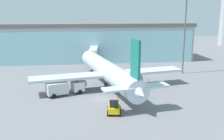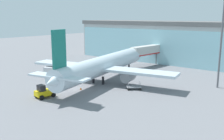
{
  "view_description": "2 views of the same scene",
  "coord_description": "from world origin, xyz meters",
  "px_view_note": "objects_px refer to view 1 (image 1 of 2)",
  "views": [
    {
      "loc": [
        -2.51,
        -46.28,
        15.98
      ],
      "look_at": [
        2.37,
        9.39,
        3.35
      ],
      "focal_mm": 42.0,
      "sensor_mm": 36.0,
      "label": 1
    },
    {
      "loc": [
        38.23,
        -32.54,
        13.86
      ],
      "look_at": [
        3.31,
        8.31,
        2.66
      ],
      "focal_mm": 42.0,
      "sensor_mm": 36.0,
      "label": 2
    }
  ],
  "objects_px": {
    "apron_light_mast": "(185,28)",
    "pushback_tug": "(114,108)",
    "airplane": "(108,71)",
    "jet_bridge": "(94,52)",
    "catering_truck": "(64,88)",
    "safety_cone_nose": "(117,97)",
    "baggage_cart": "(148,85)",
    "safety_cone_wingtip": "(47,86)"
  },
  "relations": [
    {
      "from": "catering_truck",
      "to": "pushback_tug",
      "type": "height_order",
      "value": "catering_truck"
    },
    {
      "from": "jet_bridge",
      "to": "safety_cone_wingtip",
      "type": "distance_m",
      "value": 23.33
    },
    {
      "from": "catering_truck",
      "to": "safety_cone_wingtip",
      "type": "height_order",
      "value": "catering_truck"
    },
    {
      "from": "catering_truck",
      "to": "pushback_tug",
      "type": "xyz_separation_m",
      "value": [
        8.78,
        -10.24,
        -0.49
      ]
    },
    {
      "from": "apron_light_mast",
      "to": "safety_cone_wingtip",
      "type": "bearing_deg",
      "value": -162.94
    },
    {
      "from": "jet_bridge",
      "to": "safety_cone_wingtip",
      "type": "xyz_separation_m",
      "value": [
        -10.43,
        -20.48,
        -4.01
      ]
    },
    {
      "from": "airplane",
      "to": "pushback_tug",
      "type": "xyz_separation_m",
      "value": [
        -0.11,
        -14.81,
        -2.53
      ]
    },
    {
      "from": "catering_truck",
      "to": "baggage_cart",
      "type": "height_order",
      "value": "catering_truck"
    },
    {
      "from": "airplane",
      "to": "safety_cone_nose",
      "type": "bearing_deg",
      "value": 175.68
    },
    {
      "from": "jet_bridge",
      "to": "safety_cone_wingtip",
      "type": "relative_size",
      "value": 22.49
    },
    {
      "from": "catering_truck",
      "to": "baggage_cart",
      "type": "bearing_deg",
      "value": -11.53
    },
    {
      "from": "jet_bridge",
      "to": "pushback_tug",
      "type": "bearing_deg",
      "value": -171.75
    },
    {
      "from": "catering_truck",
      "to": "safety_cone_nose",
      "type": "bearing_deg",
      "value": -40.4
    },
    {
      "from": "airplane",
      "to": "jet_bridge",
      "type": "bearing_deg",
      "value": -6.45
    },
    {
      "from": "safety_cone_nose",
      "to": "baggage_cart",
      "type": "bearing_deg",
      "value": 42.72
    },
    {
      "from": "airplane",
      "to": "pushback_tug",
      "type": "bearing_deg",
      "value": 166.14
    },
    {
      "from": "catering_truck",
      "to": "safety_cone_wingtip",
      "type": "distance_m",
      "value": 6.91
    },
    {
      "from": "jet_bridge",
      "to": "airplane",
      "type": "distance_m",
      "value": 21.49
    },
    {
      "from": "jet_bridge",
      "to": "airplane",
      "type": "relative_size",
      "value": 0.34
    },
    {
      "from": "airplane",
      "to": "pushback_tug",
      "type": "height_order",
      "value": "airplane"
    },
    {
      "from": "catering_truck",
      "to": "pushback_tug",
      "type": "bearing_deg",
      "value": -73.56
    },
    {
      "from": "baggage_cart",
      "to": "pushback_tug",
      "type": "relative_size",
      "value": 0.93
    },
    {
      "from": "baggage_cart",
      "to": "safety_cone_wingtip",
      "type": "bearing_deg",
      "value": -47.5
    },
    {
      "from": "catering_truck",
      "to": "apron_light_mast",
      "type": "bearing_deg",
      "value": 3.99
    },
    {
      "from": "apron_light_mast",
      "to": "airplane",
      "type": "distance_m",
      "value": 24.59
    },
    {
      "from": "jet_bridge",
      "to": "apron_light_mast",
      "type": "bearing_deg",
      "value": -109.72
    },
    {
      "from": "catering_truck",
      "to": "airplane",
      "type": "bearing_deg",
      "value": 3.06
    },
    {
      "from": "catering_truck",
      "to": "pushback_tug",
      "type": "distance_m",
      "value": 13.5
    },
    {
      "from": "jet_bridge",
      "to": "airplane",
      "type": "bearing_deg",
      "value": -168.73
    },
    {
      "from": "airplane",
      "to": "pushback_tug",
      "type": "relative_size",
      "value": 10.7
    },
    {
      "from": "jet_bridge",
      "to": "pushback_tug",
      "type": "xyz_separation_m",
      "value": [
        2.49,
        -36.13,
        -3.31
      ]
    },
    {
      "from": "baggage_cart",
      "to": "safety_cone_wingtip",
      "type": "xyz_separation_m",
      "value": [
        -21.68,
        1.48,
        -0.23
      ]
    },
    {
      "from": "catering_truck",
      "to": "jet_bridge",
      "type": "bearing_deg",
      "value": 52.18
    },
    {
      "from": "pushback_tug",
      "to": "safety_cone_wingtip",
      "type": "height_order",
      "value": "pushback_tug"
    },
    {
      "from": "baggage_cart",
      "to": "pushback_tug",
      "type": "distance_m",
      "value": 16.66
    },
    {
      "from": "baggage_cart",
      "to": "safety_cone_wingtip",
      "type": "relative_size",
      "value": 5.69
    },
    {
      "from": "apron_light_mast",
      "to": "airplane",
      "type": "bearing_deg",
      "value": -151.44
    },
    {
      "from": "apron_light_mast",
      "to": "catering_truck",
      "type": "relative_size",
      "value": 2.63
    },
    {
      "from": "apron_light_mast",
      "to": "pushback_tug",
      "type": "bearing_deg",
      "value": -128.33
    },
    {
      "from": "jet_bridge",
      "to": "apron_light_mast",
      "type": "xyz_separation_m",
      "value": [
        22.96,
        -10.24,
        7.44
      ]
    },
    {
      "from": "airplane",
      "to": "baggage_cart",
      "type": "height_order",
      "value": "airplane"
    },
    {
      "from": "catering_truck",
      "to": "baggage_cart",
      "type": "xyz_separation_m",
      "value": [
        17.53,
        3.93,
        -0.97
      ]
    }
  ]
}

